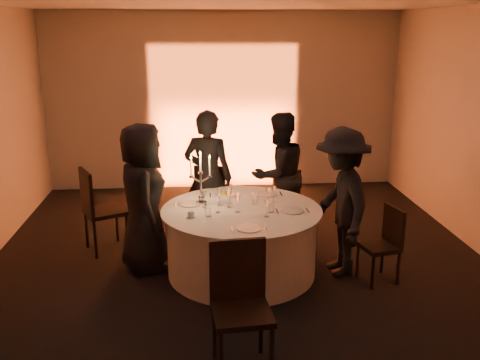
{
  "coord_description": "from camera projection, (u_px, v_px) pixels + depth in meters",
  "views": [
    {
      "loc": [
        -0.5,
        -5.62,
        2.73
      ],
      "look_at": [
        0.0,
        0.2,
        1.05
      ],
      "focal_mm": 40.0,
      "sensor_mm": 36.0,
      "label": 1
    }
  ],
  "objects": [
    {
      "name": "floor",
      "position": [
        241.0,
        272.0,
        6.18
      ],
      "size": [
        7.0,
        7.0,
        0.0
      ],
      "primitive_type": "plane",
      "color": "black",
      "rests_on": "ground"
    },
    {
      "name": "wall_back",
      "position": [
        224.0,
        102.0,
        9.12
      ],
      "size": [
        7.0,
        0.0,
        7.0
      ],
      "primitive_type": "plane",
      "rotation": [
        1.57,
        0.0,
        0.0
      ],
      "color": "#B4AEA7",
      "rests_on": "floor"
    },
    {
      "name": "wall_front",
      "position": [
        310.0,
        310.0,
        2.41
      ],
      "size": [
        7.0,
        0.0,
        7.0
      ],
      "primitive_type": "plane",
      "rotation": [
        -1.57,
        0.0,
        0.0
      ],
      "color": "#B4AEA7",
      "rests_on": "floor"
    },
    {
      "name": "uplighter_fixture",
      "position": [
        225.0,
        188.0,
        9.23
      ],
      "size": [
        0.25,
        0.12,
        0.1
      ],
      "primitive_type": "cube",
      "color": "black",
      "rests_on": "floor"
    },
    {
      "name": "banquet_table",
      "position": [
        241.0,
        241.0,
        6.07
      ],
      "size": [
        1.8,
        1.8,
        0.77
      ],
      "color": "black",
      "rests_on": "floor"
    },
    {
      "name": "chair_left",
      "position": [
        97.0,
        205.0,
        6.6
      ],
      "size": [
        0.62,
        0.62,
        1.07
      ],
      "rotation": [
        0.0,
        0.0,
        2.02
      ],
      "color": "black",
      "rests_on": "floor"
    },
    {
      "name": "chair_back_left",
      "position": [
        211.0,
        194.0,
        7.29
      ],
      "size": [
        0.49,
        0.49,
        0.96
      ],
      "rotation": [
        0.0,
        0.0,
        2.95
      ],
      "color": "black",
      "rests_on": "floor"
    },
    {
      "name": "chair_back_right",
      "position": [
        284.0,
        197.0,
        7.31
      ],
      "size": [
        0.51,
        0.51,
        0.87
      ],
      "rotation": [
        0.0,
        0.0,
        -2.68
      ],
      "color": "black",
      "rests_on": "floor"
    },
    {
      "name": "chair_right",
      "position": [
        385.0,
        240.0,
        5.86
      ],
      "size": [
        0.45,
        0.44,
        0.85
      ],
      "rotation": [
        0.0,
        0.0,
        -1.34
      ],
      "color": "black",
      "rests_on": "floor"
    },
    {
      "name": "chair_front",
      "position": [
        240.0,
        298.0,
        4.35
      ],
      "size": [
        0.51,
        0.51,
        1.07
      ],
      "rotation": [
        0.0,
        0.0,
        0.09
      ],
      "color": "black",
      "rests_on": "floor"
    },
    {
      "name": "guest_left",
      "position": [
        143.0,
        198.0,
        6.05
      ],
      "size": [
        0.7,
        0.93,
        1.72
      ],
      "primitive_type": "imported",
      "rotation": [
        0.0,
        0.0,
        1.76
      ],
      "color": "black",
      "rests_on": "floor"
    },
    {
      "name": "guest_back_left",
      "position": [
        208.0,
        177.0,
        6.85
      ],
      "size": [
        0.74,
        0.61,
        1.74
      ],
      "primitive_type": "imported",
      "rotation": [
        0.0,
        0.0,
        2.8
      ],
      "color": "black",
      "rests_on": "floor"
    },
    {
      "name": "guest_back_right",
      "position": [
        279.0,
        175.0,
        7.1
      ],
      "size": [
        1.01,
        0.94,
        1.67
      ],
      "primitive_type": "imported",
      "rotation": [
        0.0,
        0.0,
        -2.66
      ],
      "color": "black",
      "rests_on": "floor"
    },
    {
      "name": "guest_right",
      "position": [
        341.0,
        202.0,
        5.97
      ],
      "size": [
        0.7,
        1.13,
        1.69
      ],
      "primitive_type": "imported",
      "rotation": [
        0.0,
        0.0,
        -1.5
      ],
      "color": "black",
      "rests_on": "floor"
    },
    {
      "name": "plate_left",
      "position": [
        191.0,
        204.0,
        6.12
      ],
      "size": [
        0.36,
        0.25,
        0.01
      ],
      "color": "white",
      "rests_on": "banquet_table"
    },
    {
      "name": "plate_back_left",
      "position": [
        224.0,
        194.0,
        6.45
      ],
      "size": [
        0.36,
        0.26,
        0.08
      ],
      "color": "white",
      "rests_on": "banquet_table"
    },
    {
      "name": "plate_back_right",
      "position": [
        267.0,
        194.0,
        6.47
      ],
      "size": [
        0.35,
        0.25,
        0.01
      ],
      "color": "white",
      "rests_on": "banquet_table"
    },
    {
      "name": "plate_right",
      "position": [
        292.0,
        211.0,
        5.89
      ],
      "size": [
        0.36,
        0.26,
        0.01
      ],
      "color": "white",
      "rests_on": "banquet_table"
    },
    {
      "name": "plate_front",
      "position": [
        249.0,
        228.0,
        5.38
      ],
      "size": [
        0.36,
        0.25,
        0.01
      ],
      "color": "white",
      "rests_on": "banquet_table"
    },
    {
      "name": "coffee_cup",
      "position": [
        191.0,
        214.0,
        5.71
      ],
      "size": [
        0.11,
        0.11,
        0.07
      ],
      "color": "white",
      "rests_on": "banquet_table"
    },
    {
      "name": "candelabra",
      "position": [
        201.0,
        185.0,
        6.1
      ],
      "size": [
        0.26,
        0.13,
        0.62
      ],
      "color": "silver",
      "rests_on": "banquet_table"
    },
    {
      "name": "wine_glass_a",
      "position": [
        238.0,
        200.0,
        5.83
      ],
      "size": [
        0.07,
        0.07,
        0.19
      ],
      "color": "silver",
      "rests_on": "banquet_table"
    },
    {
      "name": "wine_glass_b",
      "position": [
        218.0,
        201.0,
        5.82
      ],
      "size": [
        0.07,
        0.07,
        0.19
      ],
      "color": "silver",
      "rests_on": "banquet_table"
    },
    {
      "name": "wine_glass_c",
      "position": [
        273.0,
        191.0,
        6.14
      ],
      "size": [
        0.07,
        0.07,
        0.19
      ],
      "color": "silver",
      "rests_on": "banquet_table"
    },
    {
      "name": "wine_glass_d",
      "position": [
        204.0,
        196.0,
        5.98
      ],
      "size": [
        0.07,
        0.07,
        0.19
      ],
      "color": "silver",
      "rests_on": "banquet_table"
    },
    {
      "name": "wine_glass_e",
      "position": [
        268.0,
        193.0,
        6.09
      ],
      "size": [
        0.07,
        0.07,
        0.19
      ],
      "color": "silver",
      "rests_on": "banquet_table"
    },
    {
      "name": "wine_glass_f",
      "position": [
        220.0,
        194.0,
        6.05
      ],
      "size": [
        0.07,
        0.07,
        0.19
      ],
      "color": "silver",
      "rests_on": "banquet_table"
    },
    {
      "name": "wine_glass_g",
      "position": [
        230.0,
        192.0,
        6.1
      ],
      "size": [
        0.07,
        0.07,
        0.19
      ],
      "color": "silver",
      "rests_on": "banquet_table"
    },
    {
      "name": "wine_glass_h",
      "position": [
        267.0,
        205.0,
        5.68
      ],
      "size": [
        0.07,
        0.07,
        0.19
      ],
      "color": "silver",
      "rests_on": "banquet_table"
    },
    {
      "name": "wine_glass_i",
      "position": [
        229.0,
        196.0,
        5.98
      ],
      "size": [
        0.07,
        0.07,
        0.19
      ],
      "color": "silver",
      "rests_on": "banquet_table"
    },
    {
      "name": "tumbler_a",
      "position": [
        255.0,
        200.0,
        6.12
      ],
      "size": [
        0.07,
        0.07,
        0.09
      ],
      "primitive_type": "cylinder",
      "color": "silver",
      "rests_on": "banquet_table"
    },
    {
      "name": "tumbler_b",
      "position": [
        208.0,
        212.0,
        5.73
      ],
      "size": [
        0.07,
        0.07,
        0.09
      ],
      "primitive_type": "cylinder",
      "color": "silver",
      "rests_on": "banquet_table"
    },
    {
      "name": "tumbler_c",
      "position": [
        271.0,
        208.0,
        5.85
      ],
      "size": [
        0.07,
        0.07,
        0.09
      ],
      "primitive_type": "cylinder",
      "color": "silver",
      "rests_on": "banquet_table"
    }
  ]
}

